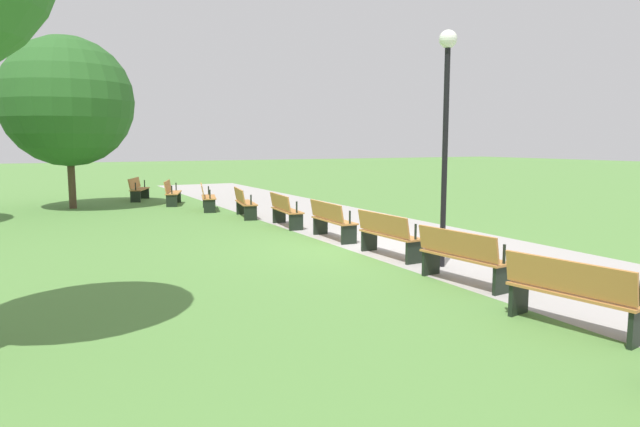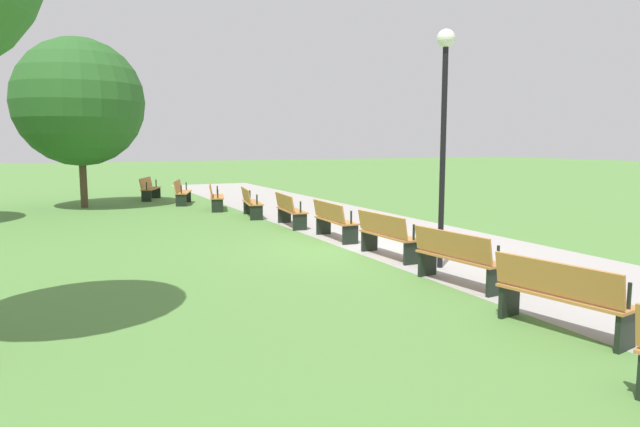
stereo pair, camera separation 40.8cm
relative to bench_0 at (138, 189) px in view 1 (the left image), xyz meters
The scene contains 13 objects.
ground_plane 12.86m from the bench_0, 11.61° to the left, with size 120.00×120.00×0.00m, color #54843D.
path_paving 13.30m from the bench_0, 18.73° to the left, with size 40.15×4.16×0.01m, color #A39E99.
bench_0 is the anchor object (origin of this frame).
bench_1 2.35m from the bench_0, 20.58° to the left, with size 1.68×0.96×0.89m.
bench_2 4.69m from the bench_0, 18.52° to the left, with size 1.68×0.86×0.89m.
bench_3 7.04m from the bench_0, 16.46° to the left, with size 1.68×0.75×0.89m.
bench_4 9.37m from the bench_0, 14.40° to the left, with size 1.66×0.64×0.89m.
bench_5 11.69m from the bench_0, 12.35° to the left, with size 1.63×0.53×0.89m.
bench_6 13.99m from the bench_0, 10.29° to the left, with size 1.63×0.53×0.89m.
bench_7 16.28m from the bench_0, ahead, with size 1.66×0.64×0.89m.
bench_8 18.54m from the bench_0, ahead, with size 1.68×0.75×0.89m.
tree_2 4.42m from the bench_0, 54.33° to the right, with size 4.38×4.38×5.84m.
lamp_post 15.41m from the bench_0, 11.02° to the left, with size 0.32×0.32×4.23m.
Camera 1 is at (10.32, -6.32, 2.27)m, focal length 31.51 mm.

